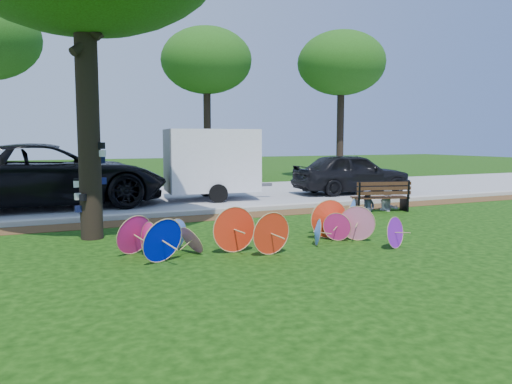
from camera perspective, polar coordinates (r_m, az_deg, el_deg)
ground at (r=8.67m, az=2.41°, el=-7.35°), size 90.00×90.00×0.00m
mulch_strip at (r=12.78m, az=-6.65°, el=-3.01°), size 90.00×1.00×0.01m
curb at (r=13.44m, az=-7.55°, el=-2.34°), size 90.00×0.30×0.12m
street at (r=17.43m, az=-11.46°, el=-0.67°), size 90.00×8.00×0.01m
parasol_pile at (r=9.37m, az=1.84°, el=-4.09°), size 5.43×2.05×0.83m
black_van at (r=15.87m, az=-22.53°, el=1.73°), size 6.84×3.28×1.88m
dark_pickup at (r=18.78m, az=10.87°, el=2.10°), size 4.49×2.05×1.49m
cargo_trailer at (r=16.61m, az=-5.08°, el=3.64°), size 3.10×2.18×2.63m
park_bench at (r=14.35m, az=13.97°, el=-0.49°), size 1.70×1.00×0.83m
person_left at (r=14.16m, az=12.75°, el=0.23°), size 0.50×0.39×1.22m
person_right at (r=14.59m, az=14.95°, el=0.43°), size 0.69×0.58×1.26m
bg_trees at (r=23.55m, az=-7.12°, el=15.20°), size 20.34×6.37×7.40m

